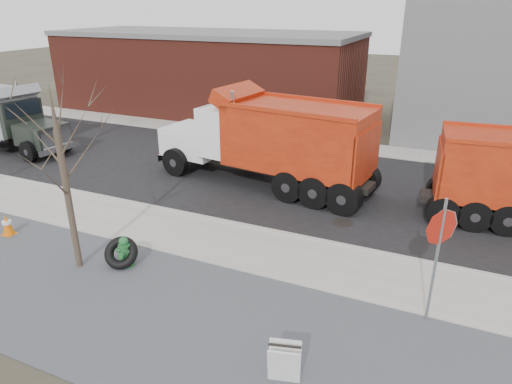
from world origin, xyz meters
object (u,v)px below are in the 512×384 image
at_px(dump_truck_grey, 4,116).
at_px(fire_hydrant, 125,253).
at_px(sandwich_board, 284,363).
at_px(truck_tire, 121,253).
at_px(dump_truck_red_b, 270,138).
at_px(stop_sign, 439,242).

bearing_deg(dump_truck_grey, fire_hydrant, -21.13).
height_order(fire_hydrant, sandwich_board, fire_hydrant).
height_order(fire_hydrant, truck_tire, fire_hydrant).
distance_m(dump_truck_red_b, dump_truck_grey, 14.41).
xyz_separation_m(dump_truck_red_b, dump_truck_grey, (-14.40, -0.58, -0.31)).
height_order(truck_tire, dump_truck_grey, dump_truck_grey).
relative_size(fire_hydrant, dump_truck_red_b, 0.10).
distance_m(fire_hydrant, dump_truck_grey, 14.83).
relative_size(dump_truck_red_b, dump_truck_grey, 1.28).
bearing_deg(fire_hydrant, sandwich_board, -30.46).
bearing_deg(dump_truck_grey, sandwich_board, -19.24).
height_order(dump_truck_red_b, dump_truck_grey, dump_truck_red_b).
bearing_deg(truck_tire, dump_truck_red_b, 79.23).
bearing_deg(stop_sign, dump_truck_red_b, 111.51).
distance_m(fire_hydrant, dump_truck_red_b, 7.77).
height_order(truck_tire, dump_truck_red_b, dump_truck_red_b).
relative_size(stop_sign, dump_truck_grey, 0.43).
bearing_deg(sandwich_board, dump_truck_grey, 139.09).
bearing_deg(sandwich_board, stop_sign, 37.53).
height_order(stop_sign, dump_truck_grey, dump_truck_grey).
bearing_deg(dump_truck_grey, truck_tire, -21.46).
height_order(truck_tire, sandwich_board, sandwich_board).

